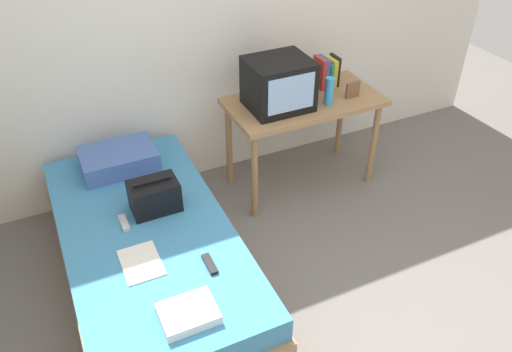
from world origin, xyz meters
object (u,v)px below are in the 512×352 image
object	(u,v)px
desk	(303,111)
pillow	(119,159)
book_row	(326,72)
water_bottle	(329,91)
remote_silver	(124,223)
bed	(151,257)
folded_towel	(188,313)
picture_frame	(353,90)
magazine	(141,262)
remote_dark	(210,264)
tv	(278,84)
handbag	(154,196)

from	to	relation	value
desk	pillow	size ratio (longest dim) A/B	2.28
book_row	pillow	bearing A→B (deg)	-179.49
water_bottle	remote_silver	distance (m)	1.71
bed	remote_silver	size ratio (longest dim) A/B	13.89
desk	folded_towel	world-z (taller)	desk
bed	folded_towel	size ratio (longest dim) A/B	7.14
book_row	remote_silver	distance (m)	1.92
desk	picture_frame	distance (m)	0.40
folded_towel	picture_frame	bearing A→B (deg)	34.71
magazine	remote_dark	bearing A→B (deg)	-27.79
bed	water_bottle	size ratio (longest dim) A/B	9.55
desk	remote_silver	distance (m)	1.60
bed	folded_towel	bearing A→B (deg)	-88.34
picture_frame	folded_towel	world-z (taller)	picture_frame
folded_towel	tv	bearing A→B (deg)	48.45
water_bottle	pillow	world-z (taller)	water_bottle
water_bottle	magazine	size ratio (longest dim) A/B	0.72
magazine	remote_silver	distance (m)	0.36
book_row	magazine	size ratio (longest dim) A/B	0.83
desk	handbag	size ratio (longest dim) A/B	3.87
picture_frame	pillow	bearing A→B (deg)	172.07
water_bottle	book_row	xyz separation A→B (m)	(0.14, 0.27, 0.01)
book_row	remote_silver	world-z (taller)	book_row
pillow	magazine	world-z (taller)	pillow
pillow	magazine	size ratio (longest dim) A/B	1.76
magazine	remote_dark	distance (m)	0.39
pillow	tv	bearing A→B (deg)	-6.52
desk	picture_frame	xyz separation A→B (m)	(0.34, -0.12, 0.16)
desk	magazine	xyz separation A→B (m)	(-1.50, -0.85, -0.18)
picture_frame	remote_dark	xyz separation A→B (m)	(-1.50, -0.91, -0.33)
remote_silver	tv	bearing A→B (deg)	20.32
tv	folded_towel	distance (m)	1.79
water_bottle	bed	bearing A→B (deg)	-163.71
handbag	folded_towel	distance (m)	0.90
folded_towel	desk	bearing A→B (deg)	43.64
magazine	folded_towel	xyz separation A→B (m)	(0.12, -0.46, 0.02)
tv	book_row	xyz separation A→B (m)	(0.49, 0.15, -0.07)
tv	water_bottle	world-z (taller)	tv
book_row	pillow	world-z (taller)	book_row
book_row	remote_dark	bearing A→B (deg)	-140.71
book_row	handbag	distance (m)	1.68
picture_frame	pillow	world-z (taller)	picture_frame
pillow	folded_towel	world-z (taller)	pillow
book_row	magazine	xyz separation A→B (m)	(-1.76, -0.99, -0.39)
desk	pillow	xyz separation A→B (m)	(-1.39, 0.12, -0.11)
handbag	magazine	size ratio (longest dim) A/B	1.03
book_row	water_bottle	bearing A→B (deg)	-117.23
desk	handbag	bearing A→B (deg)	-161.67
book_row	picture_frame	bearing A→B (deg)	-73.11
handbag	remote_silver	xyz separation A→B (m)	(-0.22, -0.06, -0.09)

